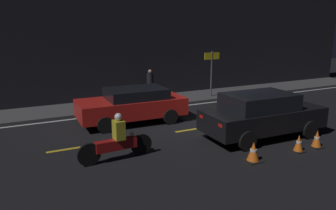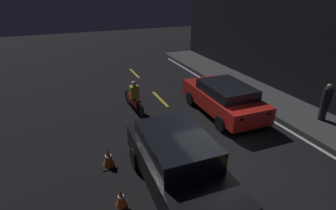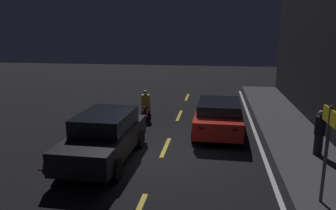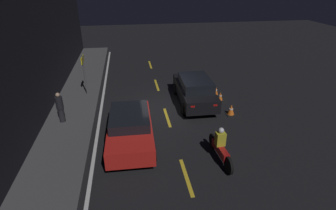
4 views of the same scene
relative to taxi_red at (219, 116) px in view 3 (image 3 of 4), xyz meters
name	(u,v)px [view 3 (image 3 of 4)]	position (x,y,z in m)	size (l,w,h in m)	color
ground_plane	(161,158)	(2.95, -1.90, -0.75)	(56.00, 56.00, 0.00)	black
raised_curb	(313,165)	(2.95, 2.95, -0.69)	(28.00, 2.36, 0.10)	#424244
lane_dash_a	(187,97)	(-7.05, -1.90, -0.74)	(2.00, 0.14, 0.01)	gold
lane_dash_b	(179,115)	(-2.55, -1.90, -0.74)	(2.00, 0.14, 0.01)	gold
lane_dash_c	(166,147)	(1.95, -1.90, -0.74)	(2.00, 0.14, 0.01)	gold
lane_solid_kerb	(266,163)	(2.95, 1.52, -0.74)	(25.20, 0.14, 0.01)	silver
taxi_red	(219,116)	(0.00, 0.00, 0.00)	(4.26, 2.03, 1.38)	red
van_black	(105,136)	(3.39, -3.68, 0.08)	(4.36, 1.97, 1.56)	black
motorcycle	(146,107)	(-1.77, -3.42, -0.18)	(2.26, 0.38, 1.40)	black
traffic_cone_near	(81,134)	(1.73, -5.23, -0.46)	(0.47, 0.47, 0.58)	black
traffic_cone_mid	(58,151)	(3.49, -5.27, -0.49)	(0.37, 0.37, 0.53)	black
traffic_cone_far	(46,160)	(4.30, -5.26, -0.48)	(0.39, 0.39, 0.55)	black
pedestrian	(319,133)	(2.19, 3.26, 0.13)	(0.34, 0.34, 1.53)	black
shop_sign	(328,136)	(5.38, 2.44, 1.04)	(0.90, 0.08, 2.40)	#4C4C51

